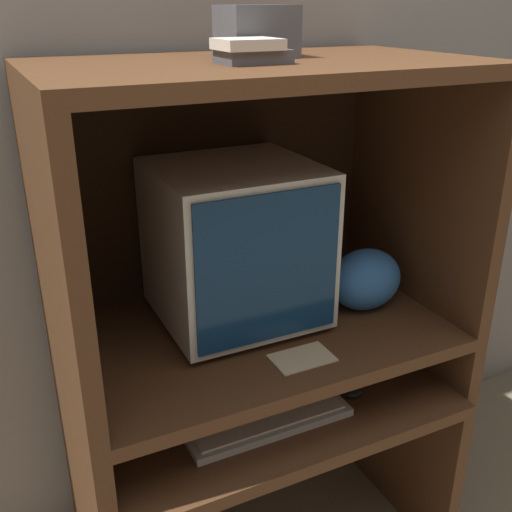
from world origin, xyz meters
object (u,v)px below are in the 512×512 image
Objects in this scene: mouse at (354,392)px; book_stack at (251,51)px; storage_box at (256,32)px; crt_monitor at (236,243)px; snack_bag at (365,279)px; keyboard at (268,420)px.

book_stack reaches higher than mouse.
book_stack is 0.16m from storage_box.
crt_monitor reaches higher than snack_bag.
keyboard is 0.48m from snack_bag.
storage_box is (-0.19, 0.22, 0.92)m from mouse.
snack_bag is (0.37, 0.13, 0.26)m from keyboard.
crt_monitor is 0.52m from mouse.
storage_box is at bearing 59.64° from book_stack.
storage_box reaches higher than keyboard.
book_stack is at bearing 91.55° from keyboard.
crt_monitor is 0.99× the size of keyboard.
crt_monitor is 0.39m from snack_bag.
crt_monitor is 2.64× the size of storage_box.
crt_monitor reaches higher than mouse.
keyboard is 2.03× the size of snack_bag.
storage_box reaches higher than mouse.
snack_bag is at bearing 50.28° from mouse.
keyboard is 0.26m from mouse.
crt_monitor is at bearing 164.26° from snack_bag.
keyboard is at bearing -88.45° from book_stack.
crt_monitor is at bearing 168.56° from storage_box.
mouse is at bearing 0.36° from keyboard.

